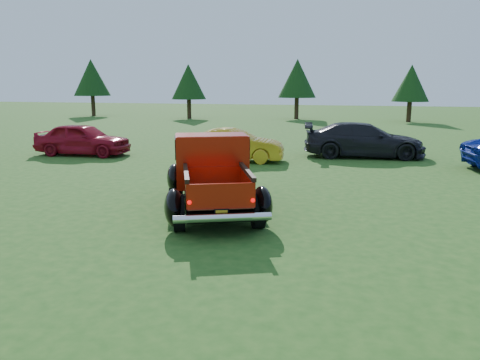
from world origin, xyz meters
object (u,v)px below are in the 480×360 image
Objects in this scene: tree_far_west at (92,78)px; show_car_yellow at (234,145)px; tree_mid_left at (297,79)px; pickup_truck at (212,173)px; tree_mid_right at (411,83)px; show_car_red at (83,139)px; show_car_grey at (364,140)px; tree_west at (189,82)px.

tree_far_west is 30.16m from show_car_yellow.
tree_far_west reaches higher than show_car_yellow.
tree_mid_left is 30.04m from pickup_truck.
tree_mid_right is (28.00, -0.00, -0.55)m from tree_far_west.
tree_far_west is 19.03m from tree_mid_left.
show_car_red is 1.04× the size of show_car_yellow.
tree_mid_left is at bearing 3.01° from tree_far_west.
tree_far_west is 1.04× the size of tree_mid_left.
show_car_grey reaches higher than show_car_red.
tree_mid_right is 26.62m from show_car_red.
tree_west is at bearing 30.86° from show_car_grey.
tree_mid_right is at bearing -16.48° from show_car_grey.
tree_mid_left is 1.02× the size of pickup_truck.
pickup_truck is 10.14m from show_car_red.
show_car_red is at bearing -122.63° from tree_mid_right.
tree_mid_right reaches higher than show_car_grey.
show_car_yellow is at bearing -92.78° from show_car_red.
tree_west is at bearing 18.35° from show_car_yellow.
tree_mid_left reaches higher than show_car_grey.
tree_west is 1.05× the size of tree_mid_right.
tree_west is at bearing -176.82° from tree_mid_right.
pickup_truck is at bearing 152.19° from show_car_grey.
show_car_red is at bearing -102.79° from tree_mid_left.
show_car_yellow is at bearing -87.15° from tree_mid_left.
tree_far_west is 28.01m from tree_mid_right.
tree_far_west is at bearing 44.01° from show_car_grey.
pickup_truck is (11.50, -27.82, -2.29)m from tree_west.
show_car_yellow is (1.16, -23.24, -2.77)m from tree_mid_left.
show_car_red is (3.70, -21.33, -2.45)m from tree_west.
tree_west reaches higher than show_car_red.
show_car_red is at bearing -58.47° from tree_far_west.
show_car_grey is (11.15, 2.53, 0.03)m from show_car_red.
show_car_yellow is 5.29m from show_car_grey.
tree_far_west is 31.90m from show_car_grey.
show_car_red is at bearing 95.35° from show_car_grey.
show_car_red is at bearing 117.21° from pickup_truck.
tree_mid_left is at bearing -4.35° from show_car_yellow.
tree_mid_right is 20.18m from show_car_grey.
pickup_truck is (-6.50, -28.82, -2.16)m from tree_mid_right.
tree_west is at bearing -5.71° from tree_far_west.
show_car_yellow is at bearing 110.00° from show_car_grey.
show_car_yellow is (20.16, -22.24, -2.91)m from tree_far_west.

